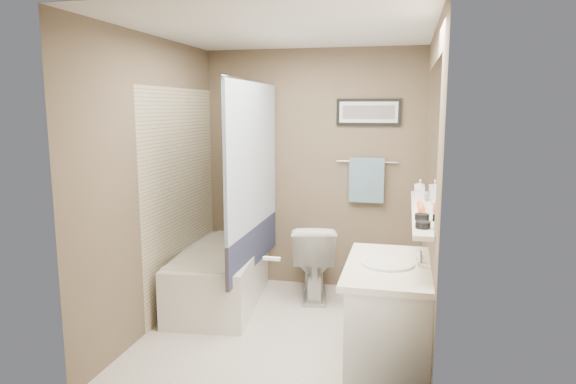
% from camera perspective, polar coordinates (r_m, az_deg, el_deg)
% --- Properties ---
extents(ground, '(2.50, 2.50, 0.00)m').
position_cam_1_polar(ground, '(4.35, -0.46, -15.45)').
color(ground, silver).
rests_on(ground, ground).
extents(ceiling, '(2.20, 2.50, 0.04)m').
position_cam_1_polar(ceiling, '(3.98, -0.51, 17.37)').
color(ceiling, white).
rests_on(ceiling, wall_back).
extents(wall_back, '(2.20, 0.04, 2.40)m').
position_cam_1_polar(wall_back, '(5.19, 2.70, 2.44)').
color(wall_back, brown).
rests_on(wall_back, ground).
extents(wall_front, '(2.20, 0.04, 2.40)m').
position_cam_1_polar(wall_front, '(2.84, -6.33, -3.44)').
color(wall_front, brown).
rests_on(wall_front, ground).
extents(wall_left, '(0.04, 2.50, 2.40)m').
position_cam_1_polar(wall_left, '(4.37, -14.38, 0.86)').
color(wall_left, brown).
rests_on(wall_left, ground).
extents(wall_right, '(0.04, 2.50, 2.40)m').
position_cam_1_polar(wall_right, '(3.89, 15.17, -0.21)').
color(wall_right, brown).
rests_on(wall_right, ground).
extents(tile_surround, '(0.02, 1.55, 2.00)m').
position_cam_1_polar(tile_surround, '(4.85, -11.71, -0.61)').
color(tile_surround, '#C5B795').
rests_on(tile_surround, wall_left).
extents(curtain_rod, '(0.02, 1.55, 0.02)m').
position_cam_1_polar(curtain_rod, '(4.54, -4.01, 12.19)').
color(curtain_rod, silver).
rests_on(curtain_rod, wall_left).
extents(curtain_upper, '(0.03, 1.45, 1.28)m').
position_cam_1_polar(curtain_upper, '(4.55, -3.92, 3.99)').
color(curtain_upper, silver).
rests_on(curtain_upper, curtain_rod).
extents(curtain_lower, '(0.03, 1.45, 0.36)m').
position_cam_1_polar(curtain_lower, '(4.70, -3.81, -6.00)').
color(curtain_lower, '#282D4C').
rests_on(curtain_lower, curtain_rod).
extents(mirror, '(0.02, 1.60, 1.00)m').
position_cam_1_polar(mirror, '(3.69, 15.69, 5.84)').
color(mirror, silver).
rests_on(mirror, wall_right).
extents(shelf, '(0.12, 1.60, 0.03)m').
position_cam_1_polar(shelf, '(3.76, 14.50, -2.06)').
color(shelf, silver).
rests_on(shelf, wall_right).
extents(towel_bar, '(0.60, 0.02, 0.02)m').
position_cam_1_polar(towel_bar, '(5.09, 8.79, 3.35)').
color(towel_bar, silver).
rests_on(towel_bar, wall_back).
extents(towel, '(0.34, 0.05, 0.44)m').
position_cam_1_polar(towel, '(5.09, 8.72, 1.31)').
color(towel, '#89B2C8').
rests_on(towel, towel_bar).
extents(art_frame, '(0.62, 0.02, 0.26)m').
position_cam_1_polar(art_frame, '(5.08, 8.94, 8.75)').
color(art_frame, black).
rests_on(art_frame, wall_back).
extents(art_mat, '(0.56, 0.00, 0.20)m').
position_cam_1_polar(art_mat, '(5.07, 8.93, 8.75)').
color(art_mat, white).
rests_on(art_mat, art_frame).
extents(art_image, '(0.50, 0.00, 0.13)m').
position_cam_1_polar(art_image, '(5.06, 8.93, 8.75)').
color(art_image, '#595959').
rests_on(art_image, art_mat).
extents(door, '(0.80, 0.02, 2.00)m').
position_cam_1_polar(door, '(2.75, 4.66, -8.15)').
color(door, silver).
rests_on(door, wall_front).
extents(door_handle, '(0.10, 0.02, 0.02)m').
position_cam_1_polar(door_handle, '(2.86, -1.80, -7.42)').
color(door_handle, silver).
rests_on(door_handle, door).
extents(bathtub, '(0.86, 1.57, 0.50)m').
position_cam_1_polar(bathtub, '(4.98, -7.41, -9.16)').
color(bathtub, silver).
rests_on(bathtub, ground).
extents(tub_rim, '(0.56, 1.36, 0.02)m').
position_cam_1_polar(tub_rim, '(4.90, -7.47, -6.39)').
color(tub_rim, silver).
rests_on(tub_rim, bathtub).
extents(toilet, '(0.54, 0.78, 0.73)m').
position_cam_1_polar(toilet, '(5.02, 2.84, -7.53)').
color(toilet, white).
rests_on(toilet, ground).
extents(vanity, '(0.52, 0.91, 0.80)m').
position_cam_1_polar(vanity, '(3.51, 11.07, -14.77)').
color(vanity, white).
rests_on(vanity, ground).
extents(countertop, '(0.54, 0.96, 0.04)m').
position_cam_1_polar(countertop, '(3.36, 11.12, -8.22)').
color(countertop, white).
rests_on(countertop, vanity).
extents(sink_basin, '(0.34, 0.34, 0.01)m').
position_cam_1_polar(sink_basin, '(3.35, 10.97, -7.75)').
color(sink_basin, white).
rests_on(sink_basin, countertop).
extents(faucet_spout, '(0.02, 0.02, 0.10)m').
position_cam_1_polar(faucet_spout, '(3.34, 14.44, -7.19)').
color(faucet_spout, silver).
rests_on(faucet_spout, countertop).
extents(faucet_knob, '(0.05, 0.05, 0.05)m').
position_cam_1_polar(faucet_knob, '(3.44, 14.39, -7.04)').
color(faucet_knob, silver).
rests_on(faucet_knob, countertop).
extents(candle_bowl_near, '(0.09, 0.09, 0.04)m').
position_cam_1_polar(candle_bowl_near, '(3.17, 14.76, -3.55)').
color(candle_bowl_near, black).
rests_on(candle_bowl_near, shelf).
extents(candle_bowl_far, '(0.09, 0.09, 0.04)m').
position_cam_1_polar(candle_bowl_far, '(3.39, 14.66, -2.70)').
color(candle_bowl_far, black).
rests_on(candle_bowl_far, shelf).
extents(hair_brush_front, '(0.04, 0.22, 0.04)m').
position_cam_1_polar(hair_brush_front, '(3.67, 14.55, -1.74)').
color(hair_brush_front, orange).
rests_on(hair_brush_front, shelf).
extents(hair_brush_back, '(0.05, 0.22, 0.04)m').
position_cam_1_polar(hair_brush_back, '(3.75, 14.52, -1.53)').
color(hair_brush_back, orange).
rests_on(hair_brush_back, shelf).
extents(pink_comb, '(0.05, 0.16, 0.01)m').
position_cam_1_polar(pink_comb, '(3.97, 14.44, -1.18)').
color(pink_comb, '#FD9BBD').
rests_on(pink_comb, shelf).
extents(glass_jar, '(0.08, 0.08, 0.10)m').
position_cam_1_polar(glass_jar, '(4.27, 14.38, 0.18)').
color(glass_jar, white).
rests_on(glass_jar, shelf).
extents(soap_bottle, '(0.07, 0.08, 0.16)m').
position_cam_1_polar(soap_bottle, '(4.11, 14.44, 0.23)').
color(soap_bottle, '#999999').
rests_on(soap_bottle, shelf).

